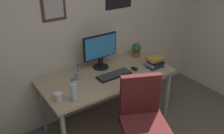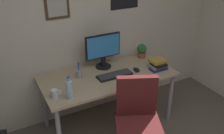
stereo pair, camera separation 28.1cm
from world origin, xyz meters
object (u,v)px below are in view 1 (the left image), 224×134
Objects in this scene: book_stack_left at (155,62)px; keyboard at (114,75)px; office_chair at (142,116)px; monitor at (100,50)px; potted_plant at (136,49)px; pen_cup at (78,75)px; computer_mouse at (134,68)px; coffee_mug_near at (58,97)px; water_bottle at (74,92)px.

keyboard is at bearing 170.39° from book_stack_left.
monitor is at bearing 87.34° from office_chair.
office_chair is 2.21× the size of keyboard.
potted_plant is 0.98× the size of pen_cup.
monitor reaches higher than office_chair.
keyboard is at bearing -153.00° from potted_plant.
computer_mouse is 0.43m from potted_plant.
book_stack_left is at bearing -9.61° from keyboard.
computer_mouse is 0.71m from pen_cup.
monitor is 0.71m from book_stack_left.
coffee_mug_near is at bearing 145.79° from office_chair.
water_bottle is at bearing -175.03° from book_stack_left.
pen_cup is at bearing -172.46° from potted_plant.
coffee_mug_near is at bearing -162.94° from potted_plant.
office_chair reaches higher than computer_mouse.
potted_plant reaches higher than coffee_mug_near.
book_stack_left is (1.19, 0.10, -0.04)m from water_bottle.
book_stack_left reaches higher than keyboard.
office_chair is 0.87m from pen_cup.
monitor reaches higher than computer_mouse.
monitor is at bearing -178.68° from potted_plant.
office_chair is 0.76m from water_bottle.
coffee_mug_near is at bearing -174.54° from computer_mouse.
monitor reaches higher than book_stack_left.
office_chair is 0.88m from coffee_mug_near.
pen_cup is (-0.33, 0.76, 0.25)m from office_chair.
book_stack_left is (0.58, -0.38, -0.18)m from monitor.
potted_plant is (0.59, 0.01, -0.13)m from monitor.
keyboard is at bearing 84.99° from office_chair.
potted_plant is 0.97m from pen_cup.
office_chair reaches higher than potted_plant.
computer_mouse is 1.06m from coffee_mug_near.
book_stack_left is (0.95, -0.26, 0.01)m from pen_cup.
monitor is (0.04, 0.87, 0.43)m from office_chair.
coffee_mug_near reaches higher than computer_mouse.
office_chair is 4.87× the size of potted_plant.
pen_cup reaches higher than potted_plant.
potted_plant reaches higher than book_stack_left.
computer_mouse is 0.44× the size of water_bottle.
coffee_mug_near is at bearing -171.40° from keyboard.
keyboard is 0.42m from pen_cup.
pen_cup reaches higher than book_stack_left.
book_stack_left is (0.57, -0.10, 0.05)m from keyboard.
water_bottle reaches higher than book_stack_left.
pen_cup is at bearing 113.59° from office_chair.
office_chair is at bearing -125.44° from potted_plant.
monitor is at bearing 38.07° from water_bottle.
computer_mouse reaches higher than keyboard.
keyboard is 2.15× the size of pen_cup.
potted_plant is 0.39m from book_stack_left.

